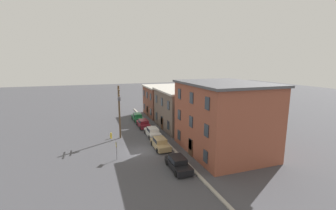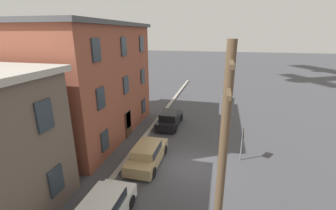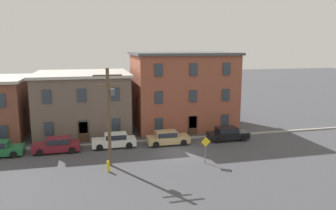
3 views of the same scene
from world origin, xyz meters
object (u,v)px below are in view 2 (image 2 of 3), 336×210
(utility_pole, at_px, (222,157))
(caution_sign, at_px, (243,139))
(car_tan, at_px, (147,154))
(car_black, at_px, (170,118))

(utility_pole, bearing_deg, caution_sign, -10.43)
(car_tan, xyz_separation_m, car_black, (6.77, 0.02, 0.00))
(car_tan, xyz_separation_m, utility_pole, (-6.16, -4.74, 3.97))
(car_black, relative_size, utility_pole, 0.53)
(car_tan, relative_size, caution_sign, 1.80)
(car_black, height_order, utility_pole, utility_pole)
(caution_sign, relative_size, utility_pole, 0.29)
(utility_pole, bearing_deg, car_tan, 37.55)
(car_black, bearing_deg, caution_sign, -127.75)
(car_tan, distance_m, utility_pole, 8.72)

